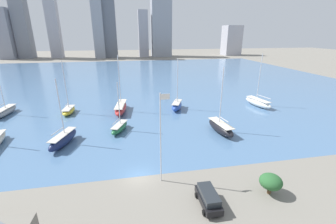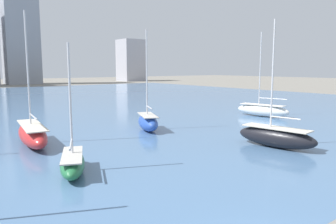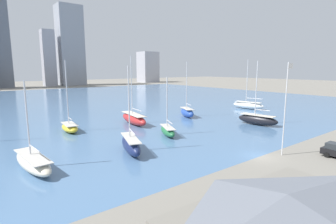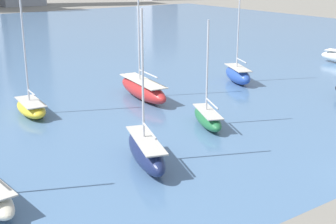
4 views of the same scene
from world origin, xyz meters
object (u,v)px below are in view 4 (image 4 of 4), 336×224
at_px(sailboat_blue, 238,74).
at_px(sailboat_navy, 146,151).
at_px(sailboat_red, 143,89).
at_px(sailboat_yellow, 31,107).
at_px(sailboat_green, 208,118).

xyz_separation_m(sailboat_blue, sailboat_navy, (-24.34, -15.54, 0.01)).
bearing_deg(sailboat_navy, sailboat_red, 76.64).
height_order(sailboat_blue, sailboat_yellow, sailboat_blue).
bearing_deg(sailboat_green, sailboat_red, 112.11).
xyz_separation_m(sailboat_green, sailboat_blue, (14.58, 11.26, 0.26)).
bearing_deg(sailboat_red, sailboat_blue, 4.44).
bearing_deg(sailboat_navy, sailboat_green, 41.85).
height_order(sailboat_green, sailboat_blue, sailboat_blue).
distance_m(sailboat_green, sailboat_yellow, 18.28).
xyz_separation_m(sailboat_red, sailboat_yellow, (-12.80, 1.32, -0.28)).
height_order(sailboat_green, sailboat_red, sailboat_red).
relative_size(sailboat_green, sailboat_yellow, 0.78).
bearing_deg(sailboat_navy, sailboat_yellow, 117.52).
distance_m(sailboat_navy, sailboat_yellow, 17.72).
relative_size(sailboat_blue, sailboat_yellow, 1.01).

